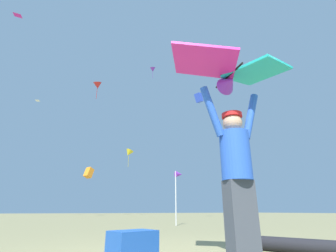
{
  "coord_description": "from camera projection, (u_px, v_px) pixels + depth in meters",
  "views": [
    {
      "loc": [
        -1.5,
        -2.33,
        0.5
      ],
      "look_at": [
        0.37,
        1.72,
        2.04
      ],
      "focal_mm": 26.42,
      "sensor_mm": 36.0,
      "label": 1
    }
  ],
  "objects": [
    {
      "name": "distant_kite_yellow_high_left",
      "position": [
        129.0,
        153.0,
        33.53
      ],
      "size": [
        1.55,
        1.4,
        2.55
      ],
      "color": "yellow"
    },
    {
      "name": "cooler_box",
      "position": [
        132.0,
        246.0,
        2.64
      ],
      "size": [
        0.55,
        0.45,
        0.3
      ],
      "primitive_type": "cube",
      "rotation": [
        0.0,
        0.0,
        0.3
      ],
      "color": "#1E51B2",
      "rests_on": "ground"
    },
    {
      "name": "distant_kite_orange_mid_left",
      "position": [
        89.0,
        173.0,
        28.59
      ],
      "size": [
        1.24,
        1.21,
        1.32
      ],
      "color": "orange"
    },
    {
      "name": "distant_kite_blue_overhead_distant",
      "position": [
        199.0,
        98.0,
        21.19
      ],
      "size": [
        0.86,
        0.7,
        0.92
      ],
      "color": "blue"
    },
    {
      "name": "held_stunt_kite",
      "position": [
        231.0,
        72.0,
        3.11
      ],
      "size": [
        1.69,
        0.98,
        0.39
      ],
      "color": "black"
    },
    {
      "name": "distant_kite_red_high_right",
      "position": [
        98.0,
        86.0,
        31.21
      ],
      "size": [
        1.38,
        1.47,
        2.43
      ],
      "color": "red"
    },
    {
      "name": "distant_kite_white_low_left",
      "position": [
        38.0,
        100.0,
        29.43
      ],
      "size": [
        0.6,
        0.6,
        0.11
      ],
      "color": "white"
    },
    {
      "name": "spare_kite_bag",
      "position": [
        285.0,
        245.0,
        3.16
      ],
      "size": [
        0.67,
        1.17,
        0.18
      ],
      "primitive_type": "cylinder",
      "rotation": [
        0.0,
        1.57,
        2.01
      ],
      "color": "black",
      "rests_on": "ground"
    },
    {
      "name": "marker_flag",
      "position": [
        178.0,
        178.0,
        9.38
      ],
      "size": [
        0.3,
        0.24,
        1.95
      ],
      "color": "silver",
      "rests_on": "ground"
    },
    {
      "name": "distant_kite_magenta_mid_right",
      "position": [
        18.0,
        15.0,
        27.62
      ],
      "size": [
        1.17,
        1.17,
        0.27
      ],
      "color": "#DB2393"
    },
    {
      "name": "distant_kite_purple_far_center",
      "position": [
        153.0,
        70.0,
        36.48
      ],
      "size": [
        1.11,
        1.15,
        1.83
      ],
      "color": "purple"
    },
    {
      "name": "kite_flyer_person",
      "position": [
        237.0,
        170.0,
        2.77
      ],
      "size": [
        0.81,
        0.38,
        1.92
      ],
      "color": "#424751",
      "rests_on": "ground"
    }
  ]
}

